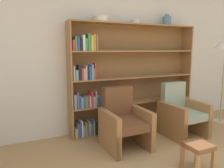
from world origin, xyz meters
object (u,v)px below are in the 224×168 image
object	(u,v)px
bookshelf	(124,79)
footstool	(198,150)
armchair_leather	(124,122)
armchair_cushioned	(181,113)
bowl_sage	(136,21)
vase_tall	(167,21)
bowl_copper	(101,18)

from	to	relation	value
bookshelf	footstool	distance (m)	1.84
armchair_leather	armchair_cushioned	world-z (taller)	same
armchair_leather	footstool	size ratio (longest dim) A/B	2.47
bowl_sage	vase_tall	xyz separation A→B (m)	(0.70, 0.00, 0.05)
bookshelf	armchair_cushioned	xyz separation A→B (m)	(0.79, -0.68, -0.57)
armchair_cushioned	bowl_copper	bearing A→B (deg)	-29.34
bowl_copper	footstool	world-z (taller)	bowl_copper
bowl_copper	footstool	distance (m)	2.48
bowl_copper	bowl_sage	world-z (taller)	bowl_copper
bowl_copper	footstool	size ratio (longest dim) A/B	0.72
bowl_sage	vase_tall	size ratio (longest dim) A/B	0.86
vase_tall	armchair_leather	xyz separation A→B (m)	(-1.27, -0.66, -1.66)
armchair_leather	bowl_copper	bearing A→B (deg)	-80.47
bookshelf	armchair_cushioned	size ratio (longest dim) A/B	2.74
footstool	bowl_copper	bearing A→B (deg)	109.31
bookshelf	armchair_cushioned	bearing A→B (deg)	-40.70
armchair_leather	armchair_cushioned	size ratio (longest dim) A/B	1.00
bookshelf	footstool	world-z (taller)	bookshelf
bookshelf	bowl_copper	xyz separation A→B (m)	(-0.46, -0.03, 1.05)
bowl_copper	armchair_cushioned	bearing A→B (deg)	-27.65
bowl_sage	armchair_cushioned	distance (m)	1.83
bookshelf	bowl_sage	distance (m)	1.06
bowl_copper	vase_tall	bearing A→B (deg)	0.00
vase_tall	armchair_cushioned	size ratio (longest dim) A/B	0.23
bookshelf	vase_tall	size ratio (longest dim) A/B	12.03
footstool	bowl_sage	bearing A→B (deg)	87.00
bookshelf	vase_tall	world-z (taller)	vase_tall
bowl_sage	footstool	distance (m)	2.40
vase_tall	armchair_leather	size ratio (longest dim) A/B	0.23
bookshelf	footstool	bearing A→B (deg)	-85.63
vase_tall	footstool	distance (m)	2.56
bowl_sage	bowl_copper	bearing A→B (deg)	180.00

